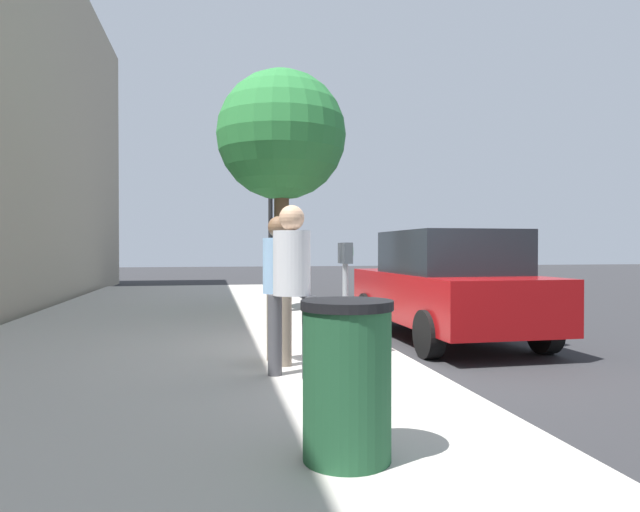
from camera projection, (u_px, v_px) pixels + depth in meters
ground_plane at (399, 363)px, 7.27m from camera, size 80.00×80.00×0.00m
sidewalk_slab at (159, 367)px, 6.70m from camera, size 28.00×6.00×0.15m
parking_meter at (345, 274)px, 7.02m from camera, size 0.36×0.12×1.41m
pedestrian_at_meter at (279, 277)px, 6.54m from camera, size 0.51×0.37×1.71m
pedestrian_bystander at (292, 275)px, 5.83m from camera, size 0.39×0.48×1.79m
parked_sedan_near at (446, 285)px, 9.09m from camera, size 4.43×2.02×1.77m
street_tree at (281, 137)px, 11.96m from camera, size 2.75×2.75×5.14m
traffic_signal at (274, 208)px, 15.16m from camera, size 0.24×0.44×3.60m
trash_bin at (347, 380)px, 3.54m from camera, size 0.59×0.59×1.01m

